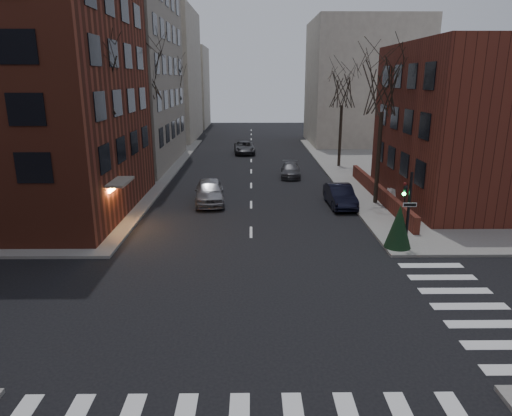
{
  "coord_description": "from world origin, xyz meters",
  "views": [
    {
      "loc": [
        0.05,
        -13.11,
        8.62
      ],
      "look_at": [
        0.27,
        10.12,
        2.0
      ],
      "focal_mm": 32.0,
      "sensor_mm": 36.0,
      "label": 1
    }
  ],
  "objects_px": {
    "parked_sedan": "(340,196)",
    "sandwich_board": "(391,195)",
    "tree_left_a": "(97,81)",
    "streetlamp_near": "(144,138)",
    "tree_left_c": "(173,84)",
    "streetlamp_far": "(182,117)",
    "traffic_signal": "(407,215)",
    "tree_right_a": "(384,88)",
    "tree_left_b": "(144,75)",
    "car_lane_far": "(244,148)",
    "car_lane_silver": "(210,191)",
    "evergreen_shrub": "(399,226)",
    "tree_right_b": "(342,89)",
    "car_lane_gray": "(291,170)"
  },
  "relations": [
    {
      "from": "parked_sedan",
      "to": "sandwich_board",
      "type": "height_order",
      "value": "parked_sedan"
    },
    {
      "from": "tree_left_a",
      "to": "streetlamp_near",
      "type": "distance_m",
      "value": 9.07
    },
    {
      "from": "tree_left_c",
      "to": "streetlamp_far",
      "type": "relative_size",
      "value": 1.55
    },
    {
      "from": "traffic_signal",
      "to": "sandwich_board",
      "type": "bearing_deg",
      "value": 77.61
    },
    {
      "from": "tree_left_c",
      "to": "tree_right_a",
      "type": "xyz_separation_m",
      "value": [
        17.6,
        -22.0,
        0.0
      ]
    },
    {
      "from": "tree_left_b",
      "to": "car_lane_far",
      "type": "xyz_separation_m",
      "value": [
        8.0,
        14.81,
        -8.2
      ]
    },
    {
      "from": "car_lane_silver",
      "to": "tree_left_a",
      "type": "bearing_deg",
      "value": -147.82
    },
    {
      "from": "car_lane_far",
      "to": "streetlamp_near",
      "type": "bearing_deg",
      "value": -114.86
    },
    {
      "from": "tree_left_c",
      "to": "traffic_signal",
      "type": "bearing_deg",
      "value": -61.64
    },
    {
      "from": "tree_left_a",
      "to": "evergreen_shrub",
      "type": "distance_m",
      "value": 18.58
    },
    {
      "from": "tree_left_a",
      "to": "streetlamp_far",
      "type": "relative_size",
      "value": 1.63
    },
    {
      "from": "traffic_signal",
      "to": "sandwich_board",
      "type": "xyz_separation_m",
      "value": [
        2.06,
        9.37,
        -1.3
      ]
    },
    {
      "from": "tree_left_b",
      "to": "evergreen_shrub",
      "type": "relative_size",
      "value": 4.75
    },
    {
      "from": "tree_right_b",
      "to": "streetlamp_far",
      "type": "xyz_separation_m",
      "value": [
        -17.0,
        10.0,
        -3.35
      ]
    },
    {
      "from": "tree_left_a",
      "to": "car_lane_far",
      "type": "xyz_separation_m",
      "value": [
        8.0,
        26.81,
        -7.76
      ]
    },
    {
      "from": "tree_right_b",
      "to": "streetlamp_near",
      "type": "bearing_deg",
      "value": -149.53
    },
    {
      "from": "tree_left_c",
      "to": "car_lane_gray",
      "type": "distance_m",
      "value": 19.11
    },
    {
      "from": "car_lane_far",
      "to": "tree_right_b",
      "type": "bearing_deg",
      "value": -45.92
    },
    {
      "from": "tree_left_b",
      "to": "streetlamp_far",
      "type": "relative_size",
      "value": 1.72
    },
    {
      "from": "car_lane_silver",
      "to": "tree_left_b",
      "type": "bearing_deg",
      "value": 122.56
    },
    {
      "from": "car_lane_far",
      "to": "tree_left_a",
      "type": "bearing_deg",
      "value": -110.0
    },
    {
      "from": "streetlamp_near",
      "to": "traffic_signal",
      "type": "bearing_deg",
      "value": -38.87
    },
    {
      "from": "traffic_signal",
      "to": "car_lane_far",
      "type": "relative_size",
      "value": 0.78
    },
    {
      "from": "streetlamp_near",
      "to": "car_lane_silver",
      "type": "bearing_deg",
      "value": -33.91
    },
    {
      "from": "tree_left_b",
      "to": "car_lane_silver",
      "type": "bearing_deg",
      "value": -52.17
    },
    {
      "from": "parked_sedan",
      "to": "car_lane_gray",
      "type": "distance_m",
      "value": 10.25
    },
    {
      "from": "tree_left_a",
      "to": "evergreen_shrub",
      "type": "height_order",
      "value": "tree_left_a"
    },
    {
      "from": "traffic_signal",
      "to": "streetlamp_near",
      "type": "xyz_separation_m",
      "value": [
        -16.14,
        13.01,
        2.33
      ]
    },
    {
      "from": "car_lane_far",
      "to": "tree_left_b",
      "type": "bearing_deg",
      "value": -121.76
    },
    {
      "from": "tree_left_c",
      "to": "evergreen_shrub",
      "type": "distance_m",
      "value": 35.62
    },
    {
      "from": "streetlamp_near",
      "to": "streetlamp_far",
      "type": "bearing_deg",
      "value": 90.0
    },
    {
      "from": "streetlamp_near",
      "to": "car_lane_far",
      "type": "bearing_deg",
      "value": 68.52
    },
    {
      "from": "tree_left_b",
      "to": "streetlamp_far",
      "type": "height_order",
      "value": "tree_left_b"
    },
    {
      "from": "tree_left_b",
      "to": "sandwich_board",
      "type": "distance_m",
      "value": 21.92
    },
    {
      "from": "tree_left_b",
      "to": "tree_right_b",
      "type": "bearing_deg",
      "value": 18.82
    },
    {
      "from": "tree_left_b",
      "to": "car_lane_silver",
      "type": "height_order",
      "value": "tree_left_b"
    },
    {
      "from": "tree_left_a",
      "to": "sandwich_board",
      "type": "distance_m",
      "value": 20.84
    },
    {
      "from": "tree_right_b",
      "to": "car_lane_gray",
      "type": "height_order",
      "value": "tree_right_b"
    },
    {
      "from": "traffic_signal",
      "to": "parked_sedan",
      "type": "distance_m",
      "value": 8.81
    },
    {
      "from": "tree_left_c",
      "to": "tree_left_b",
      "type": "bearing_deg",
      "value": -90.0
    },
    {
      "from": "tree_right_a",
      "to": "car_lane_silver",
      "type": "xyz_separation_m",
      "value": [
        -11.76,
        0.48,
        -7.17
      ]
    },
    {
      "from": "tree_right_b",
      "to": "sandwich_board",
      "type": "xyz_separation_m",
      "value": [
        1.2,
        -13.64,
        -6.98
      ]
    },
    {
      "from": "tree_left_b",
      "to": "car_lane_gray",
      "type": "bearing_deg",
      "value": 6.75
    },
    {
      "from": "parked_sedan",
      "to": "evergreen_shrub",
      "type": "xyz_separation_m",
      "value": [
        1.42,
        -8.44,
        0.53
      ]
    },
    {
      "from": "tree_left_c",
      "to": "tree_right_b",
      "type": "distance_m",
      "value": 19.34
    },
    {
      "from": "sandwich_board",
      "to": "evergreen_shrub",
      "type": "bearing_deg",
      "value": -120.27
    },
    {
      "from": "tree_right_a",
      "to": "sandwich_board",
      "type": "distance_m",
      "value": 7.52
    },
    {
      "from": "tree_left_b",
      "to": "tree_right_b",
      "type": "xyz_separation_m",
      "value": [
        17.6,
        6.0,
        -1.33
      ]
    },
    {
      "from": "traffic_signal",
      "to": "car_lane_silver",
      "type": "height_order",
      "value": "traffic_signal"
    },
    {
      "from": "tree_left_a",
      "to": "car_lane_silver",
      "type": "distance_m",
      "value": 10.59
    }
  ]
}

